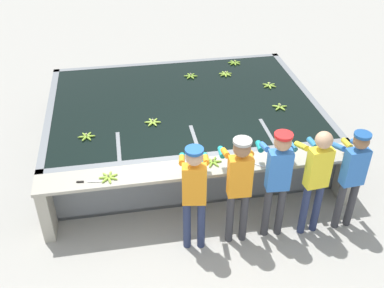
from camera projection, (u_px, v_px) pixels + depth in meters
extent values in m
plane|color=#A3A099|center=(206.00, 224.00, 6.86)|extent=(80.00, 80.00, 0.00)
cube|color=gray|center=(183.00, 142.00, 8.66)|extent=(4.82, 3.57, 0.06)
cube|color=gray|center=(200.00, 179.00, 7.01)|extent=(4.82, 0.12, 0.93)
cube|color=gray|center=(170.00, 82.00, 9.82)|extent=(4.82, 0.12, 0.93)
cube|color=gray|center=(54.00, 134.00, 8.08)|extent=(0.12, 3.57, 0.93)
cube|color=gray|center=(301.00, 112.00, 8.75)|extent=(0.12, 3.57, 0.93)
cube|color=black|center=(183.00, 121.00, 8.40)|extent=(4.58, 3.33, 0.87)
cube|color=gray|center=(121.00, 170.00, 7.21)|extent=(0.06, 0.80, 0.93)
cube|color=gray|center=(195.00, 162.00, 7.39)|extent=(0.06, 0.80, 0.93)
cube|color=gray|center=(265.00, 155.00, 7.56)|extent=(0.06, 0.80, 0.93)
cube|color=#A8A393|center=(204.00, 168.00, 6.53)|extent=(4.82, 0.45, 0.05)
cube|color=#A8A393|center=(46.00, 210.00, 6.46)|extent=(0.16, 0.41, 0.88)
cube|color=#A8A393|center=(346.00, 176.00, 7.13)|extent=(0.16, 0.41, 0.88)
cylinder|color=navy|center=(187.00, 224.00, 6.26)|extent=(0.11, 0.11, 0.84)
cylinder|color=navy|center=(201.00, 224.00, 6.26)|extent=(0.11, 0.11, 0.84)
cube|color=orange|center=(194.00, 184.00, 5.85)|extent=(0.34, 0.22, 0.60)
sphere|color=tan|center=(194.00, 157.00, 5.60)|extent=(0.23, 0.23, 0.23)
cylinder|color=#1E5199|center=(194.00, 150.00, 5.55)|extent=(0.24, 0.24, 0.04)
cylinder|color=orange|center=(182.00, 160.00, 5.94)|extent=(0.13, 0.32, 0.18)
cylinder|color=teal|center=(182.00, 159.00, 6.24)|extent=(0.11, 0.21, 0.08)
cylinder|color=orange|center=(206.00, 160.00, 5.94)|extent=(0.13, 0.32, 0.18)
cylinder|color=teal|center=(205.00, 159.00, 6.24)|extent=(0.11, 0.21, 0.08)
cylinder|color=#38383D|center=(230.00, 218.00, 6.35)|extent=(0.11, 0.11, 0.86)
cylinder|color=#38383D|center=(244.00, 217.00, 6.37)|extent=(0.11, 0.11, 0.86)
cube|color=orange|center=(240.00, 176.00, 5.94)|extent=(0.33, 0.19, 0.61)
sphere|color=#896042|center=(242.00, 148.00, 5.69)|extent=(0.23, 0.23, 0.23)
cylinder|color=#9E9E99|center=(243.00, 141.00, 5.63)|extent=(0.25, 0.25, 0.04)
cylinder|color=orange|center=(225.00, 153.00, 6.01)|extent=(0.10, 0.31, 0.18)
cylinder|color=#1EA3AD|center=(222.00, 152.00, 6.31)|extent=(0.09, 0.20, 0.08)
cylinder|color=orange|center=(249.00, 151.00, 6.04)|extent=(0.10, 0.31, 0.18)
cylinder|color=#1EA3AD|center=(244.00, 151.00, 6.34)|extent=(0.09, 0.20, 0.08)
cylinder|color=#38383D|center=(267.00, 212.00, 6.45)|extent=(0.11, 0.11, 0.87)
cylinder|color=#38383D|center=(280.00, 211.00, 6.46)|extent=(0.11, 0.11, 0.87)
cube|color=blue|center=(279.00, 170.00, 6.04)|extent=(0.33, 0.19, 0.62)
sphere|color=tan|center=(283.00, 142.00, 5.78)|extent=(0.24, 0.24, 0.24)
cylinder|color=red|center=(284.00, 135.00, 5.72)|extent=(0.25, 0.25, 0.04)
cylinder|color=blue|center=(265.00, 147.00, 6.11)|extent=(0.10, 0.31, 0.18)
cylinder|color=teal|center=(260.00, 146.00, 6.41)|extent=(0.10, 0.21, 0.08)
cylinder|color=blue|center=(288.00, 146.00, 6.13)|extent=(0.10, 0.31, 0.18)
cylinder|color=teal|center=(281.00, 145.00, 6.43)|extent=(0.10, 0.21, 0.08)
cylinder|color=navy|center=(304.00, 210.00, 6.49)|extent=(0.11, 0.11, 0.87)
cylinder|color=navy|center=(317.00, 207.00, 6.53)|extent=(0.11, 0.11, 0.87)
cube|color=yellow|center=(319.00, 168.00, 6.09)|extent=(0.33, 0.20, 0.61)
sphere|color=tan|center=(324.00, 140.00, 5.84)|extent=(0.23, 0.23, 0.23)
cylinder|color=yellow|center=(302.00, 146.00, 6.13)|extent=(0.11, 0.32, 0.18)
cylinder|color=teal|center=(292.00, 146.00, 6.42)|extent=(0.10, 0.21, 0.08)
cylinder|color=yellow|center=(323.00, 143.00, 6.20)|extent=(0.11, 0.32, 0.18)
cylinder|color=teal|center=(312.00, 143.00, 6.49)|extent=(0.10, 0.21, 0.08)
cylinder|color=#38383D|center=(339.00, 206.00, 6.59)|extent=(0.11, 0.11, 0.82)
cylinder|color=#38383D|center=(351.00, 203.00, 6.63)|extent=(0.11, 0.11, 0.82)
cube|color=blue|center=(355.00, 167.00, 6.22)|extent=(0.33, 0.19, 0.58)
sphere|color=#896042|center=(361.00, 141.00, 5.98)|extent=(0.22, 0.22, 0.22)
cylinder|color=#1E5199|center=(363.00, 135.00, 5.92)|extent=(0.23, 0.23, 0.04)
cylinder|color=blue|center=(338.00, 147.00, 6.27)|extent=(0.10, 0.31, 0.18)
cylinder|color=gold|center=(327.00, 146.00, 6.56)|extent=(0.10, 0.21, 0.08)
cylinder|color=blue|center=(358.00, 143.00, 6.34)|extent=(0.10, 0.31, 0.18)
cylinder|color=gold|center=(347.00, 143.00, 6.63)|extent=(0.10, 0.21, 0.08)
ellipsoid|color=#8CB738|center=(85.00, 135.00, 7.18)|extent=(0.12, 0.17, 0.04)
ellipsoid|color=#8CB738|center=(83.00, 137.00, 7.14)|extent=(0.17, 0.04, 0.04)
ellipsoid|color=#8CB738|center=(85.00, 138.00, 7.10)|extent=(0.12, 0.17, 0.04)
ellipsoid|color=#8CB738|center=(88.00, 138.00, 7.11)|extent=(0.12, 0.17, 0.04)
ellipsoid|color=#8CB738|center=(90.00, 136.00, 7.15)|extent=(0.17, 0.04, 0.04)
ellipsoid|color=#8CB738|center=(88.00, 135.00, 7.19)|extent=(0.12, 0.17, 0.04)
cylinder|color=tan|center=(86.00, 135.00, 7.12)|extent=(0.03, 0.03, 0.04)
ellipsoid|color=#93BC3D|center=(272.00, 86.00, 8.61)|extent=(0.16, 0.13, 0.04)
ellipsoid|color=#93BC3D|center=(272.00, 85.00, 8.65)|extent=(0.17, 0.10, 0.04)
ellipsoid|color=#93BC3D|center=(269.00, 84.00, 8.67)|extent=(0.06, 0.17, 0.04)
ellipsoid|color=#93BC3D|center=(267.00, 85.00, 8.65)|extent=(0.16, 0.13, 0.04)
ellipsoid|color=#93BC3D|center=(267.00, 86.00, 8.60)|extent=(0.17, 0.10, 0.04)
ellipsoid|color=#93BC3D|center=(270.00, 87.00, 8.58)|extent=(0.06, 0.17, 0.04)
cylinder|color=tan|center=(270.00, 84.00, 8.61)|extent=(0.03, 0.03, 0.04)
ellipsoid|color=#7FAD33|center=(192.00, 75.00, 9.01)|extent=(0.14, 0.15, 0.04)
ellipsoid|color=#7FAD33|center=(189.00, 75.00, 9.01)|extent=(0.09, 0.17, 0.04)
ellipsoid|color=#7FAD33|center=(188.00, 76.00, 8.97)|extent=(0.17, 0.07, 0.04)
ellipsoid|color=#7FAD33|center=(189.00, 77.00, 8.93)|extent=(0.14, 0.15, 0.04)
ellipsoid|color=#7FAD33|center=(192.00, 77.00, 8.93)|extent=(0.09, 0.17, 0.04)
ellipsoid|color=#7FAD33|center=(193.00, 76.00, 8.97)|extent=(0.17, 0.07, 0.04)
cylinder|color=tan|center=(191.00, 74.00, 8.95)|extent=(0.03, 0.03, 0.04)
ellipsoid|color=#7FAD33|center=(235.00, 62.00, 9.55)|extent=(0.11, 0.17, 0.04)
ellipsoid|color=#7FAD33|center=(233.00, 62.00, 9.54)|extent=(0.10, 0.17, 0.04)
ellipsoid|color=#7FAD33|center=(232.00, 63.00, 9.51)|extent=(0.17, 0.08, 0.04)
ellipsoid|color=#7FAD33|center=(233.00, 64.00, 9.47)|extent=(0.16, 0.13, 0.04)
ellipsoid|color=#7FAD33|center=(235.00, 64.00, 9.46)|extent=(0.04, 0.17, 0.04)
ellipsoid|color=#7FAD33|center=(237.00, 63.00, 9.48)|extent=(0.15, 0.14, 0.04)
ellipsoid|color=#7FAD33|center=(237.00, 62.00, 9.52)|extent=(0.17, 0.07, 0.04)
cylinder|color=tan|center=(235.00, 61.00, 9.48)|extent=(0.03, 0.03, 0.04)
ellipsoid|color=#93BC3D|center=(278.00, 108.00, 7.90)|extent=(0.15, 0.14, 0.04)
ellipsoid|color=#93BC3D|center=(282.00, 108.00, 7.89)|extent=(0.10, 0.17, 0.04)
ellipsoid|color=#93BC3D|center=(283.00, 107.00, 7.94)|extent=(0.17, 0.05, 0.04)
ellipsoid|color=#93BC3D|center=(279.00, 105.00, 7.98)|extent=(0.07, 0.17, 0.04)
ellipsoid|color=#93BC3D|center=(277.00, 106.00, 7.95)|extent=(0.16, 0.12, 0.04)
cylinder|color=tan|center=(280.00, 105.00, 7.91)|extent=(0.03, 0.03, 0.04)
ellipsoid|color=#93BC3D|center=(228.00, 74.00, 9.06)|extent=(0.17, 0.05, 0.04)
ellipsoid|color=#93BC3D|center=(226.00, 73.00, 9.09)|extent=(0.12, 0.16, 0.04)
ellipsoid|color=#93BC3D|center=(224.00, 73.00, 9.09)|extent=(0.09, 0.17, 0.04)
ellipsoid|color=#93BC3D|center=(223.00, 74.00, 9.05)|extent=(0.17, 0.09, 0.04)
ellipsoid|color=#93BC3D|center=(223.00, 75.00, 9.02)|extent=(0.16, 0.12, 0.04)
ellipsoid|color=#93BC3D|center=(226.00, 75.00, 9.00)|extent=(0.06, 0.17, 0.04)
ellipsoid|color=#93BC3D|center=(228.00, 75.00, 9.02)|extent=(0.14, 0.15, 0.04)
cylinder|color=tan|center=(226.00, 72.00, 9.03)|extent=(0.03, 0.03, 0.04)
ellipsoid|color=#9EC642|center=(155.00, 121.00, 7.54)|extent=(0.13, 0.16, 0.04)
ellipsoid|color=#9EC642|center=(151.00, 121.00, 7.54)|extent=(0.10, 0.17, 0.04)
ellipsoid|color=#9EC642|center=(149.00, 122.00, 7.50)|extent=(0.17, 0.06, 0.04)
ellipsoid|color=#9EC642|center=(151.00, 124.00, 7.46)|extent=(0.13, 0.16, 0.04)
ellipsoid|color=#9EC642|center=(154.00, 124.00, 7.47)|extent=(0.10, 0.17, 0.04)
ellipsoid|color=#9EC642|center=(156.00, 122.00, 7.51)|extent=(0.17, 0.06, 0.04)
cylinder|color=tan|center=(153.00, 120.00, 7.48)|extent=(0.03, 0.03, 0.04)
ellipsoid|color=#7FAD33|center=(216.00, 162.00, 6.58)|extent=(0.17, 0.04, 0.04)
ellipsoid|color=#7FAD33|center=(214.00, 160.00, 6.62)|extent=(0.12, 0.16, 0.04)
ellipsoid|color=#7FAD33|center=(210.00, 160.00, 6.61)|extent=(0.11, 0.17, 0.04)
ellipsoid|color=#7FAD33|center=(209.00, 162.00, 6.57)|extent=(0.17, 0.04, 0.04)
ellipsoid|color=#7FAD33|center=(211.00, 164.00, 6.53)|extent=(0.12, 0.16, 0.04)
ellipsoid|color=#7FAD33|center=(215.00, 164.00, 6.54)|extent=(0.11, 0.17, 0.04)
cylinder|color=tan|center=(213.00, 160.00, 6.56)|extent=(0.03, 0.03, 0.04)
ellipsoid|color=#93BC3D|center=(112.00, 176.00, 6.30)|extent=(0.17, 0.10, 0.04)
ellipsoid|color=#93BC3D|center=(110.00, 175.00, 6.32)|extent=(0.08, 0.17, 0.04)
ellipsoid|color=#93BC3D|center=(106.00, 176.00, 6.31)|extent=(0.13, 0.16, 0.04)
ellipsoid|color=#93BC3D|center=(105.00, 178.00, 6.27)|extent=(0.17, 0.05, 0.04)
ellipsoid|color=#93BC3D|center=(106.00, 179.00, 6.24)|extent=(0.14, 0.15, 0.04)
ellipsoid|color=#93BC3D|center=(109.00, 180.00, 6.23)|extent=(0.06, 0.17, 0.04)
ellipsoid|color=#93BC3D|center=(112.00, 178.00, 6.26)|extent=(0.17, 0.11, 0.04)
cylinder|color=tan|center=(108.00, 175.00, 6.26)|extent=(0.03, 0.03, 0.04)
cube|color=silver|center=(95.00, 181.00, 6.22)|extent=(0.20, 0.05, 0.00)
cube|color=black|center=(80.00, 182.00, 6.21)|extent=(0.10, 0.04, 0.02)
cube|color=silver|center=(258.00, 164.00, 6.54)|extent=(0.17, 0.16, 0.00)
cube|color=black|center=(246.00, 160.00, 6.63)|extent=(0.09, 0.09, 0.02)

